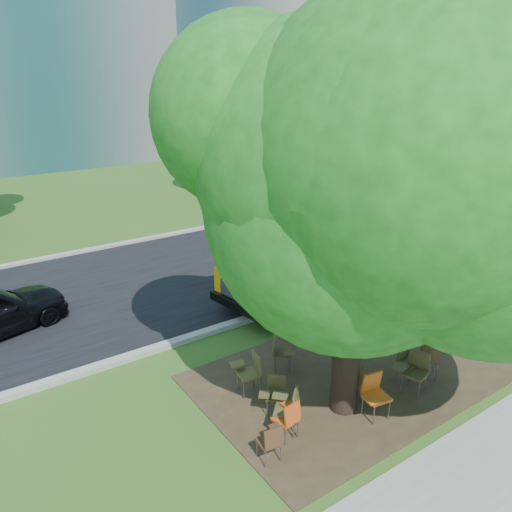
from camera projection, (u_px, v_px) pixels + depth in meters
ground at (305, 378)px, 11.32m from camera, size 160.00×160.00×0.00m
dirt_patch at (352, 374)px, 11.46m from camera, size 7.00×4.50×0.03m
asphalt_road at (171, 278)px, 16.72m from camera, size 80.00×8.00×0.04m
kerb_near at (235, 323)px, 13.61m from camera, size 80.00×0.25×0.14m
kerb_far at (127, 243)px, 19.86m from camera, size 80.00×0.25×0.14m
building_right at (250, 4)px, 48.94m from camera, size 30.00×16.00×25.00m
bg_tree_3 at (252, 102)px, 24.59m from camera, size 5.60×5.60×7.84m
bg_tree_4 at (378, 111)px, 28.29m from camera, size 5.00×5.00×6.85m
main_tree at (361, 163)px, 8.53m from camera, size 7.20×7.20×8.69m
school_bus at (373, 223)px, 17.15m from camera, size 11.66×4.14×2.80m
chair_0 at (288, 416)px, 9.28m from camera, size 0.57×0.57×0.85m
chair_1 at (271, 439)px, 8.75m from camera, size 0.56×0.47×0.80m
chair_2 at (289, 406)px, 9.47m from camera, size 0.64×0.81×0.94m
chair_3 at (374, 392)px, 9.87m from camera, size 0.69×0.56×0.95m
chair_4 at (354, 379)px, 10.47m from camera, size 0.52×0.45×0.78m
chair_5 at (407, 359)px, 11.10m from camera, size 0.54×0.50×0.84m
chair_6 at (415, 368)px, 10.65m from camera, size 0.72×0.66×0.97m
chair_7 at (430, 355)px, 11.11m from camera, size 0.84×0.66×0.97m
chair_8 at (251, 369)px, 10.63m from camera, size 0.56×0.70×0.95m
chair_9 at (275, 391)px, 10.05m from camera, size 0.70×0.55×0.81m
chair_10 at (280, 350)px, 11.44m from camera, size 0.59×0.75×0.88m
chair_11 at (347, 378)px, 10.38m from camera, size 0.60×0.69×0.88m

